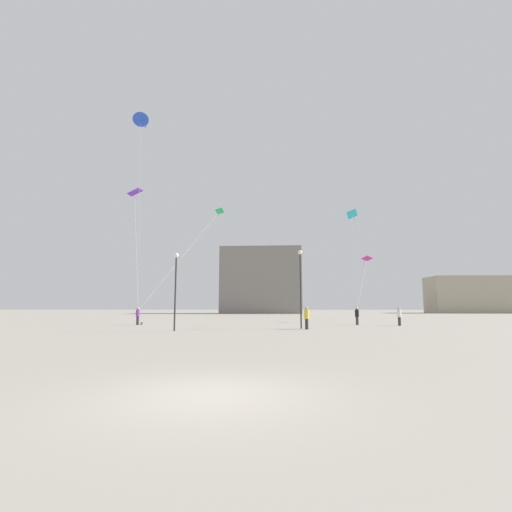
% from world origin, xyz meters
% --- Properties ---
extents(ground_plane, '(300.00, 300.00, 0.00)m').
position_xyz_m(ground_plane, '(0.00, 0.00, 0.00)').
color(ground_plane, '#9E9689').
extents(person_in_purple, '(0.36, 0.36, 1.65)m').
position_xyz_m(person_in_purple, '(-11.28, 27.06, 0.91)').
color(person_in_purple, '#2D2D33').
rests_on(person_in_purple, ground_plane).
extents(person_in_white, '(0.36, 0.36, 1.67)m').
position_xyz_m(person_in_white, '(12.79, 26.50, 0.92)').
color(person_in_white, '#2D2D33').
rests_on(person_in_white, ground_plane).
extents(person_in_yellow, '(0.38, 0.38, 1.72)m').
position_xyz_m(person_in_yellow, '(3.96, 20.98, 0.94)').
color(person_in_yellow, '#2D2D33').
rests_on(person_in_yellow, ground_plane).
extents(person_in_black, '(0.36, 0.36, 1.66)m').
position_xyz_m(person_in_black, '(9.28, 27.62, 0.91)').
color(person_in_black, '#2D2D33').
rests_on(person_in_black, ground_plane).
extents(kite_cobalt_diamond, '(4.21, 11.50, 13.77)m').
position_xyz_m(kite_cobalt_diamond, '(-7.79, 16.34, 14.48)').
color(kite_cobalt_diamond, blue).
extents(kite_cyan_delta, '(1.37, 2.20, 9.26)m').
position_xyz_m(kite_cyan_delta, '(8.80, 26.13, 10.06)').
color(kite_cyan_delta, '#1EB2C6').
extents(kite_magenta_delta, '(3.37, 6.92, 6.01)m').
position_xyz_m(kite_magenta_delta, '(12.03, 34.01, 6.87)').
color(kite_magenta_delta, '#D12899').
extents(kite_violet_delta, '(3.48, 5.10, 13.48)m').
position_xyz_m(kite_violet_delta, '(-13.79, 31.43, 14.11)').
color(kite_violet_delta, purple).
extents(kite_emerald_delta, '(6.70, 11.10, 12.61)m').
position_xyz_m(kite_emerald_delta, '(-5.38, 37.12, 13.14)').
color(kite_emerald_delta, green).
extents(building_left_hall, '(18.45, 9.12, 15.06)m').
position_xyz_m(building_left_hall, '(-1.00, 78.23, 7.53)').
color(building_left_hall, gray).
rests_on(building_left_hall, ground_plane).
extents(building_centre_hall, '(26.45, 9.11, 8.73)m').
position_xyz_m(building_centre_hall, '(53.00, 84.03, 4.36)').
color(building_centre_hall, '#A39984').
rests_on(building_centre_hall, ground_plane).
extents(lamppost_east, '(0.36, 0.36, 6.20)m').
position_xyz_m(lamppost_east, '(3.61, 21.79, 4.03)').
color(lamppost_east, '#2D2D30').
rests_on(lamppost_east, ground_plane).
extents(lamppost_west, '(0.36, 0.36, 5.60)m').
position_xyz_m(lamppost_west, '(-5.63, 18.74, 3.70)').
color(lamppost_west, '#2D2D30').
rests_on(lamppost_west, ground_plane).
extents(handbag_beside_flyer, '(0.27, 0.35, 0.24)m').
position_xyz_m(handbag_beside_flyer, '(-10.93, 27.16, 0.12)').
color(handbag_beside_flyer, brown).
rests_on(handbag_beside_flyer, ground_plane).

